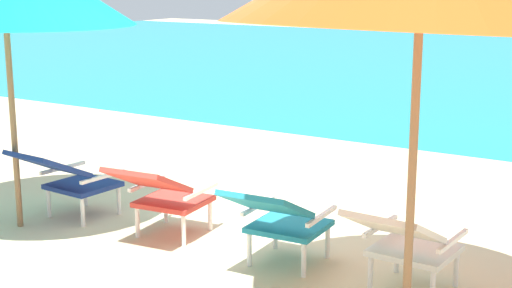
{
  "coord_description": "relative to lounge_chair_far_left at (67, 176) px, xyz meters",
  "views": [
    {
      "loc": [
        3.24,
        -4.82,
        2.1
      ],
      "look_at": [
        0.0,
        0.25,
        0.75
      ],
      "focal_mm": 53.31,
      "sensor_mm": 36.0,
      "label": 1
    }
  ],
  "objects": [
    {
      "name": "lounge_chair_far_right",
      "position": [
        3.05,
        0.05,
        0.0
      ],
      "size": [
        0.57,
        0.89,
        0.68
      ],
      "color": "silver",
      "rests_on": "ground_plane"
    },
    {
      "name": "lounge_chair_near_left",
      "position": [
        1.0,
        0.06,
        0.0
      ],
      "size": [
        0.63,
        0.93,
        0.68
      ],
      "color": "red",
      "rests_on": "ground_plane"
    },
    {
      "name": "lounge_chair_far_left",
      "position": [
        0.0,
        0.0,
        0.0
      ],
      "size": [
        0.59,
        0.9,
        0.68
      ],
      "color": "navy",
      "rests_on": "ground_plane"
    },
    {
      "name": "lounge_chair_near_right",
      "position": [
        2.11,
        0.02,
        0.0
      ],
      "size": [
        0.59,
        0.91,
        0.68
      ],
      "color": "teal",
      "rests_on": "ground_plane"
    },
    {
      "name": "ground_plane",
      "position": [
        1.53,
        4.39,
        -0.4
      ],
      "size": [
        40.0,
        40.0,
        0.0
      ],
      "primitive_type": "plane",
      "color": "beige"
    }
  ]
}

